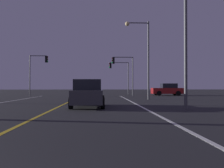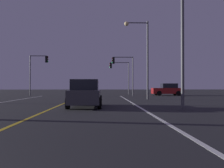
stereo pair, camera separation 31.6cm
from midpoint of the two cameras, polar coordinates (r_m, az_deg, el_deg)
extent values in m
cube|color=silver|center=(14.11, 7.72, -5.77)|extent=(0.16, 37.32, 0.01)
cube|color=gold|center=(14.21, -13.60, -5.72)|extent=(0.16, 37.32, 0.01)
cylinder|color=black|center=(34.02, 11.30, -2.15)|extent=(0.68, 0.22, 0.68)
cylinder|color=black|center=(35.78, 10.65, -2.07)|extent=(0.68, 0.22, 0.68)
cylinder|color=black|center=(34.74, 15.65, -2.11)|extent=(0.68, 0.22, 0.68)
cylinder|color=black|center=(36.46, 14.79, -2.03)|extent=(0.68, 0.22, 0.68)
cube|color=maroon|center=(35.22, 13.11, -1.57)|extent=(4.30, 1.80, 0.80)
cube|color=black|center=(35.28, 13.50, -0.40)|extent=(2.10, 1.60, 0.64)
cube|color=red|center=(35.25, 16.66, -1.40)|extent=(0.08, 0.24, 0.16)
cube|color=red|center=(36.39, 16.06, -1.37)|extent=(0.08, 0.24, 0.16)
cylinder|color=black|center=(16.62, -8.46, -3.82)|extent=(0.22, 0.68, 0.68)
cylinder|color=black|center=(16.51, -2.23, -3.85)|extent=(0.22, 0.68, 0.68)
cylinder|color=black|center=(13.95, -9.74, -4.44)|extent=(0.22, 0.68, 0.68)
cylinder|color=black|center=(13.82, -2.30, -4.49)|extent=(0.22, 0.68, 0.68)
cube|color=#38383D|center=(15.18, -5.66, -2.92)|extent=(1.80, 4.30, 0.80)
cube|color=black|center=(14.92, -5.73, -0.20)|extent=(1.60, 2.10, 0.64)
cube|color=red|center=(13.15, -8.88, -2.85)|extent=(0.24, 0.08, 0.16)
cube|color=red|center=(13.05, -3.64, -2.87)|extent=(0.24, 0.08, 0.16)
cylinder|color=#4C4C51|center=(33.30, 5.18, 1.81)|extent=(0.14, 0.14, 5.33)
cylinder|color=#4C4C51|center=(33.37, 2.92, 6.31)|extent=(2.63, 0.10, 0.10)
cube|color=black|center=(33.24, 0.65, 5.56)|extent=(0.28, 0.36, 0.90)
sphere|color=#3A0605|center=(33.27, 0.37, 6.07)|extent=(0.20, 0.20, 0.20)
sphere|color=#3C2706|center=(33.23, 0.37, 5.56)|extent=(0.20, 0.20, 0.20)
sphere|color=#19E059|center=(33.20, 0.37, 5.04)|extent=(0.20, 0.20, 0.20)
cylinder|color=#4C4C51|center=(34.48, -18.44, 1.87)|extent=(0.14, 0.14, 5.47)
cylinder|color=#4C4C51|center=(34.40, -16.67, 6.36)|extent=(2.19, 0.10, 0.10)
cube|color=black|center=(34.09, -14.88, 5.65)|extent=(0.28, 0.36, 0.90)
sphere|color=#3A0605|center=(34.09, -14.61, 6.16)|extent=(0.20, 0.20, 0.20)
sphere|color=#3C2706|center=(34.05, -14.61, 5.66)|extent=(0.20, 0.20, 0.20)
sphere|color=#19E059|center=(34.02, -14.62, 5.16)|extent=(0.20, 0.20, 0.20)
cylinder|color=#4C4C51|center=(38.75, 4.18, 1.33)|extent=(0.14, 0.14, 5.13)
cylinder|color=#4C4C51|center=(38.80, 2.09, 5.05)|extent=(2.83, 0.10, 0.10)
cube|color=black|center=(38.68, -0.01, 4.39)|extent=(0.28, 0.36, 0.90)
sphere|color=#3A0605|center=(38.71, -0.25, 4.84)|extent=(0.20, 0.20, 0.20)
sphere|color=#3C2706|center=(38.68, -0.25, 4.40)|extent=(0.20, 0.20, 0.20)
sphere|color=#19E059|center=(38.65, -0.25, 3.95)|extent=(0.20, 0.20, 0.20)
cylinder|color=#4C4C51|center=(14.13, 16.85, 10.34)|extent=(0.18, 0.18, 7.91)
cylinder|color=#4C4C51|center=(24.33, 8.74, 5.51)|extent=(0.18, 0.18, 7.72)
cylinder|color=#4C4C51|center=(24.83, 6.28, 14.10)|extent=(2.10, 0.10, 0.10)
sphere|color=#F9D88C|center=(24.69, 3.80, 13.95)|extent=(0.44, 0.44, 0.44)
camera|label=1|loc=(0.16, -91.87, 0.02)|focal=38.91mm
camera|label=2|loc=(0.16, 88.13, -0.02)|focal=38.91mm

